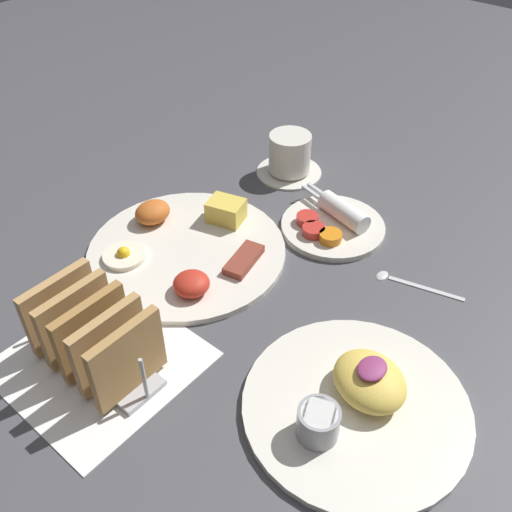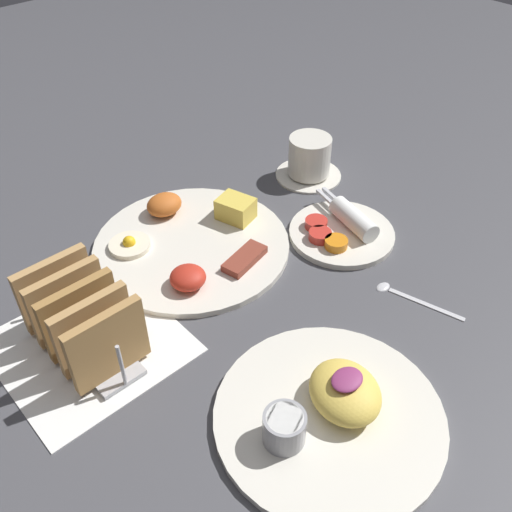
{
  "view_description": "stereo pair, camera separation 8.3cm",
  "coord_description": "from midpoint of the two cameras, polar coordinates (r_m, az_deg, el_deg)",
  "views": [
    {
      "loc": [
        -0.43,
        -0.36,
        0.57
      ],
      "look_at": [
        0.05,
        0.05,
        0.03
      ],
      "focal_mm": 40.0,
      "sensor_mm": 36.0,
      "label": 1
    },
    {
      "loc": [
        -0.37,
        -0.42,
        0.57
      ],
      "look_at": [
        0.05,
        0.05,
        0.03
      ],
      "focal_mm": 40.0,
      "sensor_mm": 36.0,
      "label": 2
    }
  ],
  "objects": [
    {
      "name": "ground_plane",
      "position": [
        0.8,
        2.48,
        -5.21
      ],
      "size": [
        3.0,
        3.0,
        0.0
      ],
      "primitive_type": "plane",
      "color": "#47474C"
    },
    {
      "name": "napkin_flat",
      "position": [
        0.77,
        -13.36,
        -8.81
      ],
      "size": [
        0.22,
        0.22,
        0.0
      ],
      "color": "white",
      "rests_on": "ground_plane"
    },
    {
      "name": "plate_breakfast",
      "position": [
        0.89,
        -3.82,
        1.35
      ],
      "size": [
        0.31,
        0.31,
        0.05
      ],
      "color": "silver",
      "rests_on": "ground_plane"
    },
    {
      "name": "plate_condiments",
      "position": [
        0.93,
        11.15,
        2.45
      ],
      "size": [
        0.17,
        0.17,
        0.04
      ],
      "color": "silver",
      "rests_on": "ground_plane"
    },
    {
      "name": "plate_foreground",
      "position": [
        0.68,
        10.95,
        -15.13
      ],
      "size": [
        0.27,
        0.27,
        0.06
      ],
      "color": "silver",
      "rests_on": "ground_plane"
    },
    {
      "name": "toast_rack",
      "position": [
        0.73,
        -13.96,
        -6.25
      ],
      "size": [
        0.1,
        0.18,
        0.1
      ],
      "color": "#B7B7BC",
      "rests_on": "ground_plane"
    },
    {
      "name": "coffee_cup",
      "position": [
        1.05,
        7.66,
        9.5
      ],
      "size": [
        0.12,
        0.12,
        0.08
      ],
      "color": "silver",
      "rests_on": "ground_plane"
    },
    {
      "name": "teaspoon",
      "position": [
        0.85,
        17.38,
        -3.8
      ],
      "size": [
        0.05,
        0.12,
        0.01
      ],
      "color": "silver",
      "rests_on": "ground_plane"
    }
  ]
}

